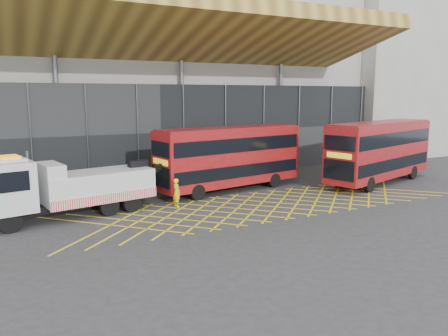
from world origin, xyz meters
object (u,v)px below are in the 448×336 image
bus_second (380,149)px  worker (177,193)px  recovery_truck (66,187)px  bus_towed (230,156)px

bus_second → worker: (-17.57, 0.07, -1.85)m
recovery_truck → worker: (6.64, -0.48, -0.92)m
worker → recovery_truck: bearing=78.5°
bus_towed → worker: size_ratio=6.51×
worker → bus_towed: bearing=-69.5°
recovery_truck → bus_towed: 12.21m
bus_second → worker: 17.67m
bus_towed → bus_second: bus_second is taller
recovery_truck → worker: size_ratio=6.22×
recovery_truck → bus_second: bearing=-12.3°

